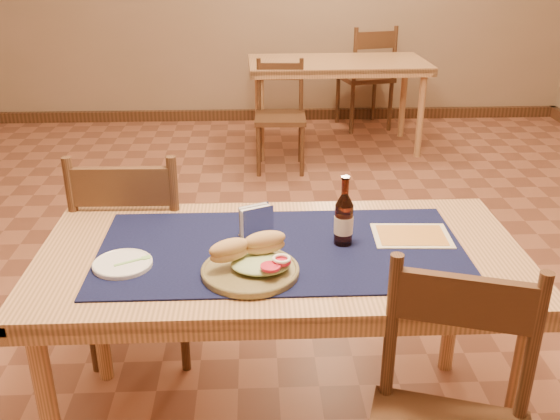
{
  "coord_description": "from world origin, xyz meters",
  "views": [
    {
      "loc": [
        -0.08,
        -2.63,
        1.7
      ],
      "look_at": [
        0.0,
        -0.7,
        0.85
      ],
      "focal_mm": 40.0,
      "sensor_mm": 36.0,
      "label": 1
    }
  ],
  "objects_px": {
    "main_table": "(281,272)",
    "chair_main_far": "(138,250)",
    "beer_bottle": "(344,219)",
    "napkin_holder": "(256,221)",
    "back_table": "(337,71)",
    "sandwich_plate": "(252,264)"
  },
  "relations": [
    {
      "from": "beer_bottle",
      "to": "napkin_holder",
      "type": "xyz_separation_m",
      "value": [
        -0.29,
        0.08,
        -0.04
      ]
    },
    {
      "from": "chair_main_far",
      "to": "napkin_holder",
      "type": "relative_size",
      "value": 7.56
    },
    {
      "from": "back_table",
      "to": "chair_main_far",
      "type": "xyz_separation_m",
      "value": [
        -1.2,
        -2.84,
        -0.17
      ]
    },
    {
      "from": "main_table",
      "to": "beer_bottle",
      "type": "relative_size",
      "value": 6.71
    },
    {
      "from": "main_table",
      "to": "napkin_holder",
      "type": "height_order",
      "value": "napkin_holder"
    },
    {
      "from": "back_table",
      "to": "napkin_holder",
      "type": "height_order",
      "value": "napkin_holder"
    },
    {
      "from": "back_table",
      "to": "napkin_holder",
      "type": "xyz_separation_m",
      "value": [
        -0.7,
        -3.24,
        0.14
      ]
    },
    {
      "from": "sandwich_plate",
      "to": "chair_main_far",
      "type": "bearing_deg",
      "value": 125.85
    },
    {
      "from": "back_table",
      "to": "main_table",
      "type": "bearing_deg",
      "value": -100.48
    },
    {
      "from": "back_table",
      "to": "sandwich_plate",
      "type": "distance_m",
      "value": 3.58
    },
    {
      "from": "main_table",
      "to": "chair_main_far",
      "type": "height_order",
      "value": "chair_main_far"
    },
    {
      "from": "napkin_holder",
      "to": "sandwich_plate",
      "type": "bearing_deg",
      "value": -93.36
    },
    {
      "from": "back_table",
      "to": "beer_bottle",
      "type": "distance_m",
      "value": 3.35
    },
    {
      "from": "sandwich_plate",
      "to": "back_table",
      "type": "bearing_deg",
      "value": 78.45
    },
    {
      "from": "beer_bottle",
      "to": "napkin_holder",
      "type": "relative_size",
      "value": 1.88
    },
    {
      "from": "chair_main_far",
      "to": "sandwich_plate",
      "type": "bearing_deg",
      "value": -54.15
    },
    {
      "from": "sandwich_plate",
      "to": "beer_bottle",
      "type": "distance_m",
      "value": 0.36
    },
    {
      "from": "beer_bottle",
      "to": "chair_main_far",
      "type": "bearing_deg",
      "value": 148.59
    },
    {
      "from": "beer_bottle",
      "to": "napkin_holder",
      "type": "bearing_deg",
      "value": 164.6
    },
    {
      "from": "napkin_holder",
      "to": "main_table",
      "type": "bearing_deg",
      "value": -53.04
    },
    {
      "from": "main_table",
      "to": "beer_bottle",
      "type": "distance_m",
      "value": 0.27
    },
    {
      "from": "back_table",
      "to": "napkin_holder",
      "type": "relative_size",
      "value": 11.65
    }
  ]
}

